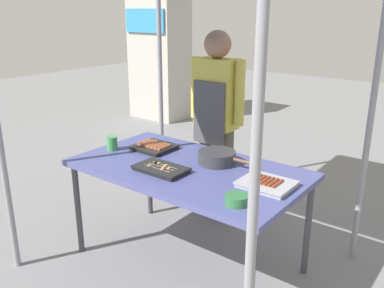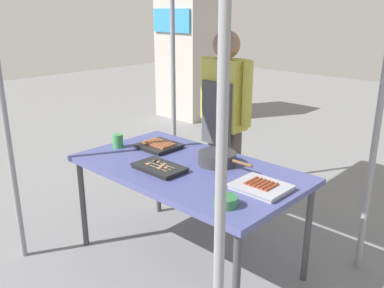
{
  "view_description": "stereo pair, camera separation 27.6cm",
  "coord_description": "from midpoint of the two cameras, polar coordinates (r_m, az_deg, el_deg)",
  "views": [
    {
      "loc": [
        1.65,
        -2.1,
        1.79
      ],
      "look_at": [
        0.0,
        0.05,
        0.9
      ],
      "focal_mm": 38.9,
      "sensor_mm": 36.0,
      "label": 1
    },
    {
      "loc": [
        1.86,
        -1.92,
        1.79
      ],
      "look_at": [
        0.0,
        0.05,
        0.9
      ],
      "focal_mm": 38.9,
      "sensor_mm": 36.0,
      "label": 2
    }
  ],
  "objects": [
    {
      "name": "tray_meat_skewers",
      "position": [
        2.79,
        -1.68,
        -3.32
      ],
      "size": [
        0.36,
        0.21,
        0.04
      ],
      "color": "black",
      "rests_on": "stall_table"
    },
    {
      "name": "tray_pork_links",
      "position": [
        2.56,
        12.54,
        -5.78
      ],
      "size": [
        0.32,
        0.26,
        0.05
      ],
      "color": "#ADADB2",
      "rests_on": "stall_table"
    },
    {
      "name": "tray_grilled_sausages",
      "position": [
        3.22,
        -2.14,
        -0.25
      ],
      "size": [
        0.29,
        0.28,
        0.05
      ],
      "color": "black",
      "rests_on": "stall_table"
    },
    {
      "name": "ground_plane",
      "position": [
        3.21,
        1.92,
        -15.71
      ],
      "size": [
        18.0,
        18.0,
        0.0
      ],
      "primitive_type": "plane",
      "color": "slate"
    },
    {
      "name": "neighbor_stall_left",
      "position": [
        7.07,
        0.32,
        11.79
      ],
      "size": [
        0.88,
        0.65,
        2.0
      ],
      "color": "#B7B2A8",
      "rests_on": "ground"
    },
    {
      "name": "drink_cup_near_edge",
      "position": [
        3.26,
        -7.76,
        0.39
      ],
      "size": [
        0.08,
        0.08,
        0.11
      ],
      "primitive_type": "cylinder",
      "color": "#3F994C",
      "rests_on": "stall_table"
    },
    {
      "name": "stall_table",
      "position": [
        2.88,
        2.06,
        -4.11
      ],
      "size": [
        1.6,
        0.9,
        0.75
      ],
      "color": "#4C518C",
      "rests_on": "ground"
    },
    {
      "name": "vendor_woman",
      "position": [
        3.48,
        6.76,
        4.35
      ],
      "size": [
        0.52,
        0.23,
        1.62
      ],
      "rotation": [
        0.0,
        0.0,
        3.14
      ],
      "color": "#595147",
      "rests_on": "ground"
    },
    {
      "name": "condiment_bowl",
      "position": [
        2.32,
        8.09,
        -7.86
      ],
      "size": [
        0.14,
        0.14,
        0.06
      ],
      "primitive_type": "cylinder",
      "color": "#33723F",
      "rests_on": "stall_table"
    },
    {
      "name": "cooking_wok",
      "position": [
        2.9,
        6.23,
        -1.94
      ],
      "size": [
        0.42,
        0.26,
        0.09
      ],
      "color": "#38383A",
      "rests_on": "stall_table"
    }
  ]
}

